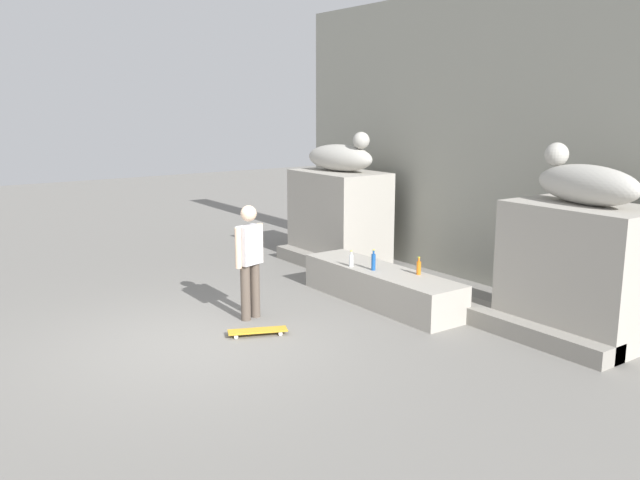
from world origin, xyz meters
name	(u,v)px	position (x,y,z in m)	size (l,w,h in m)	color
ground_plane	(202,343)	(0.00, 0.00, 0.00)	(40.00, 40.00, 0.00)	slate
facade_wall	(493,138)	(0.00, 5.54, 2.51)	(9.68, 0.60, 5.02)	gray
pedestal_left	(339,217)	(-2.66, 4.27, 0.89)	(1.89, 1.22, 1.79)	#A39E93
pedestal_right	(580,271)	(2.66, 4.27, 0.89)	(1.89, 1.22, 1.79)	#A39E93
statue_reclining_left	(341,157)	(-2.63, 4.27, 2.07)	(1.67, 0.83, 0.78)	#AEABA2
statue_reclining_right	(585,183)	(2.63, 4.27, 2.07)	(1.67, 0.80, 0.78)	#AEABA2
ledge_block	(381,286)	(0.00, 3.08, 0.28)	(3.02, 0.79, 0.55)	#A39E93
skater	(250,257)	(-0.51, 1.03, 0.92)	(0.29, 0.52, 1.67)	brown
skateboard	(258,331)	(0.18, 0.75, 0.06)	(0.50, 0.81, 0.08)	gold
bottle_blue	(373,262)	(-0.01, 2.93, 0.69)	(0.07, 0.07, 0.33)	#194C99
bottle_clear	(351,260)	(-0.40, 2.80, 0.65)	(0.07, 0.07, 0.26)	silver
bottle_orange	(419,267)	(0.59, 3.32, 0.66)	(0.07, 0.07, 0.27)	orange
stair_step	(407,290)	(0.00, 3.64, 0.12)	(7.21, 0.50, 0.24)	gray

